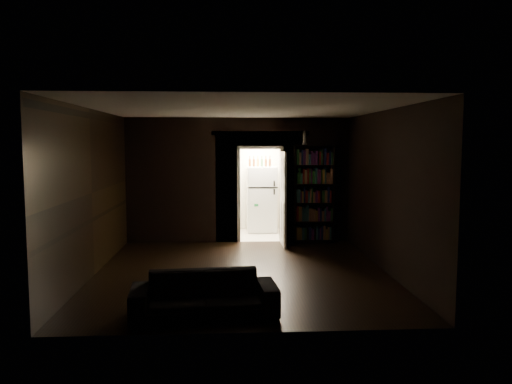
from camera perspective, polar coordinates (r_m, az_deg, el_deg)
ground at (r=8.72m, az=-1.66°, el=-9.21°), size 5.50×5.50×0.00m
room_walls at (r=9.52m, az=-1.93°, el=2.30°), size 5.02×5.61×2.84m
kitchen_alcove at (r=12.36m, az=0.15°, el=0.86°), size 2.20×1.80×2.60m
sofa at (r=6.61m, az=-5.92°, el=-10.83°), size 1.95×0.98×0.72m
bookshelf at (r=11.24m, az=6.57°, el=-0.21°), size 0.90×0.33×2.20m
refrigerator at (r=12.57m, az=0.66°, el=-0.83°), size 0.74×0.68×1.65m
door at (r=10.87m, az=3.12°, el=-0.78°), size 0.05×0.85×2.05m
figurine at (r=11.08m, az=5.57°, el=6.23°), size 0.11×0.11×0.32m
bottles at (r=12.43m, az=0.45°, el=3.54°), size 0.67×0.24×0.27m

